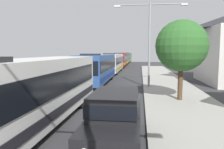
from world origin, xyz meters
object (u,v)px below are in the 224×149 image
at_px(bus_rear, 125,58).
at_px(roadside_tree, 181,46).
at_px(bus_lead, 37,89).
at_px(bus_middle, 112,62).
at_px(bus_second_in_line, 97,68).
at_px(bus_fourth_in_line, 120,59).
at_px(bus_tail_end, 127,57).
at_px(white_suv, 115,116).
at_px(streetlamp_mid, 150,35).

xyz_separation_m(bus_rear, roadside_tree, (7.26, -48.21, 2.05)).
distance_m(bus_lead, bus_middle, 26.15).
xyz_separation_m(bus_second_in_line, bus_fourth_in_line, (0.00, 26.34, 0.00)).
distance_m(bus_tail_end, white_suv, 68.52).
bearing_deg(white_suv, bus_second_in_line, 103.85).
bearing_deg(bus_tail_end, roadside_tree, -83.24).
distance_m(bus_lead, streetlamp_mid, 12.87).
distance_m(white_suv, roadside_tree, 8.41).
relative_size(bus_second_in_line, bus_rear, 0.87).
height_order(bus_second_in_line, streetlamp_mid, streetlamp_mid).
height_order(bus_lead, roadside_tree, roadside_tree).
distance_m(bus_middle, bus_tail_end, 40.87).
bearing_deg(roadside_tree, white_suv, -116.57).
distance_m(bus_tail_end, streetlamp_mid, 56.16).
height_order(bus_middle, roadside_tree, roadside_tree).
xyz_separation_m(bus_fourth_in_line, white_suv, (3.70, -41.34, -0.66)).
xyz_separation_m(bus_lead, bus_fourth_in_line, (0.00, 39.95, 0.00)).
xyz_separation_m(bus_middle, streetlamp_mid, (5.40, -14.93, 3.26)).
relative_size(bus_middle, bus_fourth_in_line, 0.99).
bearing_deg(bus_rear, bus_fourth_in_line, -90.00).
relative_size(streetlamp_mid, roadside_tree, 1.45).
height_order(white_suv, roadside_tree, roadside_tree).
distance_m(bus_lead, roadside_tree, 9.48).
bearing_deg(streetlamp_mid, bus_middle, 109.88).
bearing_deg(bus_lead, bus_fourth_in_line, 90.00).
xyz_separation_m(bus_lead, bus_middle, (0.00, 26.15, 0.00)).
relative_size(bus_second_in_line, white_suv, 2.19).
xyz_separation_m(bus_lead, roadside_tree, (7.26, 5.74, 2.05)).
bearing_deg(bus_middle, bus_rear, 90.00).
relative_size(bus_lead, roadside_tree, 2.22).
xyz_separation_m(bus_lead, bus_second_in_line, (-0.00, 13.61, -0.00)).
distance_m(bus_lead, bus_fourth_in_line, 39.95).
xyz_separation_m(bus_lead, streetlamp_mid, (5.40, 11.22, 3.26)).
relative_size(bus_lead, white_suv, 2.43).
distance_m(bus_lead, bus_rear, 53.95).
xyz_separation_m(bus_tail_end, roadside_tree, (7.26, -61.29, 2.05)).
bearing_deg(roadside_tree, bus_tail_end, 96.76).
bearing_deg(bus_lead, bus_middle, 90.00).
xyz_separation_m(bus_tail_end, white_suv, (3.70, -68.41, -0.66)).
bearing_deg(bus_rear, roadside_tree, -81.44).
xyz_separation_m(bus_rear, white_suv, (3.70, -55.34, -0.66)).
bearing_deg(bus_rear, bus_middle, -90.00).
xyz_separation_m(bus_second_in_line, bus_rear, (0.00, 40.34, 0.00)).
height_order(bus_middle, white_suv, bus_middle).
height_order(bus_fourth_in_line, bus_rear, same).
xyz_separation_m(bus_fourth_in_line, streetlamp_mid, (5.40, -28.73, 3.26)).
distance_m(bus_rear, white_suv, 55.47).
relative_size(bus_fourth_in_line, roadside_tree, 2.32).
bearing_deg(bus_middle, roadside_tree, -70.42).
bearing_deg(bus_second_in_line, bus_rear, 90.00).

